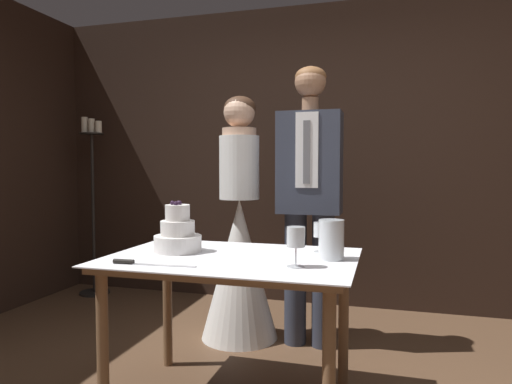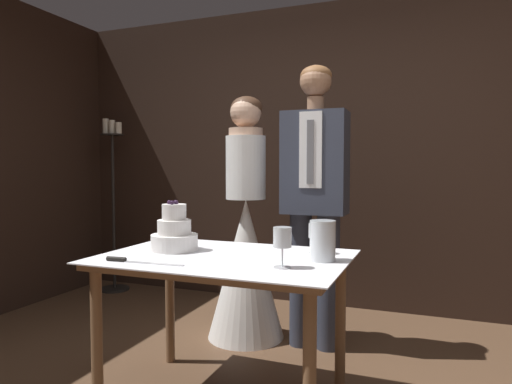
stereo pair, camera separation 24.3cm
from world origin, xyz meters
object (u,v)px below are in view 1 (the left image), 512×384
Objects in this scene: cake_table at (232,275)px; hurricane_candle at (331,241)px; bride at (239,249)px; groom at (310,191)px; candle_stand at (93,204)px; tiered_cake at (178,234)px; wine_glass_middle at (296,239)px; cake_knife at (138,263)px; wine_glass_near at (320,231)px.

hurricane_candle is at bearing 7.41° from cake_table.
cake_table is at bearing -74.37° from bride.
candle_stand is (-2.18, 0.68, -0.19)m from groom.
hurricane_candle is 0.12× the size of candle_stand.
tiered_cake is (-0.32, 0.05, 0.18)m from cake_table.
tiered_cake is 0.70m from wine_glass_middle.
wine_glass_middle is 0.26m from hurricane_candle.
bride is (0.07, 0.84, -0.22)m from tiered_cake.
cake_table is 4.55× the size of tiered_cake.
cake_knife is at bearing -49.81° from candle_stand.
wine_glass_near is (0.77, 0.53, 0.10)m from cake_knife.
hurricane_candle is at bearing 1.16° from tiered_cake.
bride is 1.01× the size of candle_stand.
groom is at bearing 55.92° from tiered_cake.
cake_knife is 2.08× the size of hurricane_candle.
groom is at bearing 104.13° from wine_glass_near.
bride is (-0.74, 0.82, -0.22)m from hurricane_candle.
cake_table is 0.73× the size of bride.
candle_stand reaches higher than cake_knife.
cake_table is at bearing -105.64° from groom.
wine_glass_middle is 2.87m from candle_stand.
hurricane_candle is at bearing -73.70° from groom.
hurricane_candle is at bearing -31.89° from candle_stand.
wine_glass_middle is (0.71, 0.15, 0.12)m from cake_knife.
candle_stand is at bearing 148.11° from hurricane_candle.
wine_glass_near is 0.96m from bride.
groom reaches higher than candle_stand.
cake_knife is 2.45m from candle_stand.
tiered_cake reaches higher than cake_table.
tiered_cake is 1.49× the size of wine_glass_middle.
groom reaches higher than bride.
bride is at bearing 85.13° from tiered_cake.
wine_glass_middle is at bearing -16.38° from tiered_cake.
bride is at bearing -22.08° from candle_stand.
cake_table is 1.00m from groom.
groom is at bearing -17.41° from candle_stand.
groom reaches higher than cake_table.
cake_knife is 1.20m from bride.
cake_knife is 1.36m from groom.
wine_glass_middle is at bearing -84.10° from groom.
candle_stand reaches higher than tiered_cake.
bride reaches higher than hurricane_candle.
bride reaches higher than tiered_cake.
hurricane_candle is (0.84, 0.36, 0.08)m from cake_knife.
wine_glass_near is at bearing -29.67° from candle_stand.
cake_table is 0.37m from tiered_cake.
hurricane_candle is (0.49, 0.06, 0.19)m from cake_table.
cake_knife is (-0.03, -0.35, -0.08)m from tiered_cake.
cake_table is at bearing 36.33° from cake_knife.
cake_table is 0.74× the size of candle_stand.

